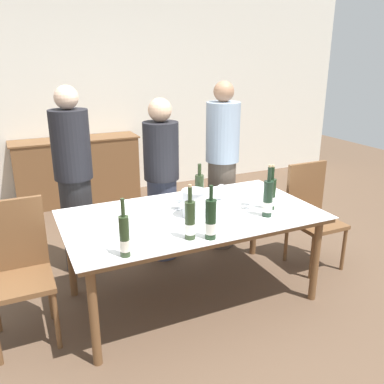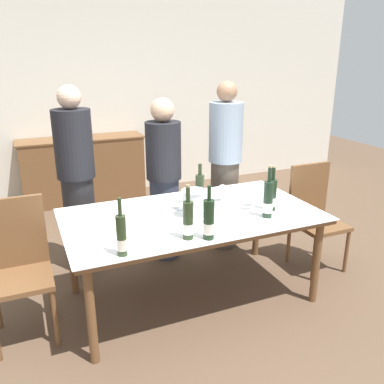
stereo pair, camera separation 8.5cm
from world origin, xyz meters
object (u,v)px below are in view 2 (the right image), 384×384
sideboard_cabinet (84,170)px  wine_bottle_5 (200,192)px  person_host (77,182)px  person_guest_left (164,181)px  chair_left_end (18,261)px  wine_bottle_3 (122,236)px  ice_bucket (194,202)px  wine_glass_3 (179,198)px  chair_right_end (314,210)px  person_guest_right (225,168)px  wine_glass_0 (251,198)px  wine_glass_1 (222,190)px  wine_glass_2 (252,195)px  wine_bottle_1 (272,195)px  wine_bottle_2 (188,221)px  dining_table (192,221)px  wine_bottle_0 (268,200)px  wine_bottle_4 (209,221)px

sideboard_cabinet → wine_bottle_5: wine_bottle_5 is taller
person_host → person_guest_left: size_ratio=1.08×
chair_left_end → wine_bottle_3: bearing=-41.9°
ice_bucket → wine_glass_3: 0.18m
chair_right_end → person_guest_right: bearing=130.6°
wine_glass_0 → person_host: (-1.20, 0.98, 0.01)m
person_guest_right → wine_glass_1: bearing=-119.4°
wine_glass_2 → person_host: 1.54m
wine_bottle_5 → person_host: size_ratio=0.22×
wine_bottle_1 → sideboard_cabinet: bearing=109.4°
wine_glass_0 → person_guest_left: 0.98m
wine_glass_0 → chair_right_end: size_ratio=0.15×
wine_bottle_2 → wine_glass_3: (0.15, 0.53, -0.04)m
dining_table → ice_bucket: (-0.01, -0.04, 0.17)m
wine_bottle_2 → person_guest_right: 1.47m
wine_bottle_1 → wine_glass_3: 0.73m
wine_bottle_3 → person_guest_left: size_ratio=0.24×
sideboard_cabinet → wine_bottle_1: (1.03, -2.92, 0.43)m
sideboard_cabinet → wine_bottle_0: wine_bottle_0 is taller
ice_bucket → chair_right_end: (1.28, 0.14, -0.31)m
person_guest_right → wine_bottle_4: bearing=-121.9°
person_host → wine_glass_0: bearing=-39.2°
dining_table → wine_glass_3: (-0.05, 0.13, 0.15)m
wine_bottle_2 → wine_glass_2: bearing=27.3°
chair_right_end → chair_left_end: bearing=-180.0°
dining_table → wine_glass_2: bearing=-3.4°
wine_bottle_4 → wine_glass_2: (0.59, 0.42, -0.03)m
wine_bottle_5 → chair_left_end: size_ratio=0.37×
chair_right_end → wine_glass_0: bearing=-166.4°
wine_bottle_3 → wine_glass_0: (1.12, 0.35, -0.03)m
wine_bottle_3 → wine_glass_1: bearing=31.8°
wine_bottle_4 → wine_glass_1: 0.76m
wine_glass_0 → wine_glass_3: 0.57m
dining_table → wine_glass_0: wine_glass_0 is taller
wine_bottle_2 → wine_glass_3: wine_bottle_2 is taller
wine_bottle_5 → wine_glass_1: wine_bottle_5 is taller
wine_glass_2 → chair_left_end: size_ratio=0.15×
wine_bottle_0 → wine_glass_2: size_ratio=2.79×
person_guest_left → person_guest_right: person_guest_right is taller
wine_glass_2 → person_guest_left: person_guest_left is taller
sideboard_cabinet → wine_bottle_3: bearing=-94.5°
ice_bucket → wine_bottle_0: size_ratio=0.52×
wine_glass_1 → person_guest_right: (0.34, 0.60, 0.01)m
wine_bottle_2 → dining_table: bearing=63.3°
wine_bottle_0 → chair_left_end: 1.84m
wine_bottle_5 → wine_bottle_4: bearing=-108.4°
person_guest_left → ice_bucket: bearing=-93.9°
dining_table → wine_glass_1: 0.42m
wine_bottle_5 → wine_glass_3: 0.17m
chair_left_end → person_guest_right: 2.10m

